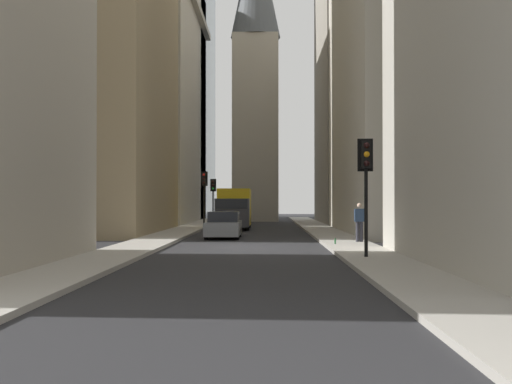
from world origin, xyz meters
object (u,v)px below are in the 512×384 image
traffic_light_foreground (366,170)px  traffic_light_midblock (204,186)px  delivery_truck (234,208)px  traffic_light_far_junction (213,190)px  hatchback_grey (224,226)px  pedestrian (359,221)px  discarded_bottle (335,241)px

traffic_light_foreground → traffic_light_midblock: size_ratio=0.97×
delivery_truck → traffic_light_far_junction: (10.81, 2.41, 1.45)m
delivery_truck → hatchback_grey: (-10.85, -0.00, -0.80)m
delivery_truck → traffic_light_midblock: 4.26m
traffic_light_midblock → pedestrian: 20.96m
traffic_light_midblock → pedestrian: bearing=-154.6°
traffic_light_foreground → traffic_light_far_junction: traffic_light_foreground is taller
traffic_light_foreground → traffic_light_midblock: 27.75m
pedestrian → discarded_bottle: bearing=140.0°
traffic_light_foreground → pedestrian: (7.72, -0.91, -1.94)m
traffic_light_foreground → traffic_light_far_junction: bearing=13.1°
hatchback_grey → traffic_light_foreground: (-12.65, -5.60, 2.37)m
delivery_truck → traffic_light_midblock: bearing=38.4°
delivery_truck → traffic_light_foreground: 24.21m
traffic_light_far_junction → discarded_bottle: traffic_light_far_junction is taller
traffic_light_far_junction → discarded_bottle: size_ratio=14.00×
delivery_truck → traffic_light_far_junction: 11.17m
hatchback_grey → discarded_bottle: hatchback_grey is taller
delivery_truck → pedestrian: (-15.78, -6.51, -0.36)m
discarded_bottle → traffic_light_far_junction: bearing=15.2°
traffic_light_foreground → pedestrian: 8.01m
traffic_light_far_junction → traffic_light_midblock: bearing=179.8°
hatchback_grey → pedestrian: size_ratio=2.45×
delivery_truck → traffic_light_far_junction: bearing=12.5°
traffic_light_midblock → pedestrian: traffic_light_midblock is taller
discarded_bottle → pedestrian: bearing=-40.0°
hatchback_grey → pedestrian: 8.17m
hatchback_grey → traffic_light_foreground: traffic_light_foreground is taller
traffic_light_far_junction → hatchback_grey: bearing=-173.7°
discarded_bottle → hatchback_grey: bearing=39.2°
traffic_light_far_junction → pedestrian: bearing=-161.5°
pedestrian → traffic_light_midblock: bearing=25.4°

